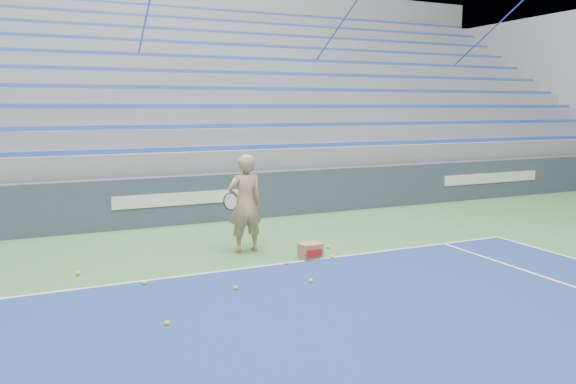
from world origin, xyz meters
The scene contains 12 objects.
sponsor_barrier centered at (0.00, 15.88, 0.55)m, with size 30.00×0.32×1.10m.
bleachers centered at (0.00, 21.60, 2.36)m, with size 31.00×9.15×7.30m.
tennis_player centered at (0.41, 12.93, 0.90)m, with size 0.94×0.85×1.80m.
ball_box centered at (1.28, 12.00, 0.14)m, with size 0.40×0.32×0.28m.
tennis_ball_0 centered at (1.92, 12.53, 0.03)m, with size 0.07×0.07×0.07m, color #D0E02D.
tennis_ball_1 centered at (0.74, 11.81, 0.03)m, with size 0.07×0.07×0.07m, color #D0E02D.
tennis_ball_2 centered at (1.63, 11.87, 0.03)m, with size 0.07×0.07×0.07m, color #D0E02D.
tennis_ball_3 centered at (0.68, 10.78, 0.03)m, with size 0.07×0.07×0.07m, color #D0E02D.
tennis_ball_4 centered at (-0.47, 10.93, 0.03)m, with size 0.07×0.07×0.07m, color #D0E02D.
tennis_ball_5 centered at (-1.63, 11.71, 0.03)m, with size 0.07×0.07×0.07m, color #D0E02D.
tennis_ball_6 centered at (-2.51, 12.65, 0.03)m, with size 0.07×0.07×0.07m, color #D0E02D.
tennis_ball_7 centered at (-1.67, 10.00, 0.03)m, with size 0.07×0.07×0.07m, color #D0E02D.
Camera 1 is at (-2.99, 3.47, 2.64)m, focal length 35.00 mm.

